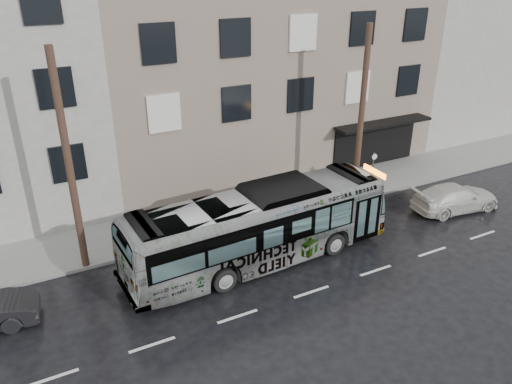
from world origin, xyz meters
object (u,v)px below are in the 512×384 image
utility_pole_rear (69,166)px  bus (259,227)px  utility_pole_front (361,117)px  sign_post (372,174)px  white_sedan (455,198)px

utility_pole_rear → bus: utility_pole_rear is taller
utility_pole_rear → bus: size_ratio=0.76×
utility_pole_front → bus: (-7.27, -2.84, -3.01)m
utility_pole_front → bus: bearing=-158.6°
sign_post → utility_pole_rear: bearing=180.0°
utility_pole_rear → white_sedan: utility_pole_rear is taller
sign_post → bus: size_ratio=0.20×
utility_pole_front → sign_post: 3.48m
utility_pole_rear → white_sedan: bearing=-10.2°
white_sedan → utility_pole_front: bearing=57.6°
sign_post → white_sedan: (2.85, -3.24, -0.67)m
bus → white_sedan: bearing=-94.8°
utility_pole_front → utility_pole_rear: same height
sign_post → utility_pole_front: bearing=180.0°
utility_pole_front → white_sedan: (3.95, -3.24, -3.97)m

